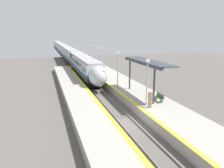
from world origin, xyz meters
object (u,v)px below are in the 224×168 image
object	(u,v)px
platform_bench	(159,97)
railway_signal	(71,62)
person_waiting	(150,99)
lamppost_near	(147,81)
lamppost_far	(101,60)
lamppost_mid	(118,68)
lamppost_farthest	(90,55)
train	(65,51)

from	to	relation	value
platform_bench	railway_signal	size ratio (longest dim) A/B	0.37
person_waiting	lamppost_near	bearing A→B (deg)	-149.63
lamppost_far	person_waiting	bearing A→B (deg)	-87.97
platform_bench	person_waiting	distance (m)	2.53
lamppost_mid	railway_signal	bearing A→B (deg)	104.38
platform_bench	lamppost_far	distance (m)	15.79
person_waiting	lamppost_mid	bearing A→B (deg)	94.13
platform_bench	lamppost_near	xyz separation A→B (m)	(-2.54, -1.91, 2.38)
lamppost_farthest	platform_bench	bearing A→B (deg)	-83.97
lamppost_farthest	train	bearing A→B (deg)	94.15
lamppost_near	train	bearing A→B (deg)	92.23
platform_bench	person_waiting	world-z (taller)	person_waiting
person_waiting	railway_signal	world-z (taller)	railway_signal
lamppost_near	lamppost_far	size ratio (longest dim) A/B	1.00
lamppost_far	railway_signal	bearing A→B (deg)	118.80
person_waiting	lamppost_near	distance (m)	2.04
lamppost_far	lamppost_farthest	distance (m)	8.65
train	platform_bench	world-z (taller)	train
lamppost_near	lamppost_far	xyz separation A→B (m)	(0.00, 17.31, 0.00)
person_waiting	lamppost_mid	size ratio (longest dim) A/B	0.36
lamppost_far	platform_bench	bearing A→B (deg)	-80.63
railway_signal	lamppost_mid	bearing A→B (deg)	-75.62
person_waiting	lamppost_far	distance (m)	17.07
platform_bench	lamppost_near	distance (m)	3.97
lamppost_far	lamppost_mid	bearing A→B (deg)	-90.00
lamppost_near	lamppost_mid	xyz separation A→B (m)	(0.00, 8.65, 0.00)
platform_bench	person_waiting	size ratio (longest dim) A/B	0.88
person_waiting	lamppost_near	size ratio (longest dim) A/B	0.36
lamppost_near	lamppost_far	bearing A→B (deg)	90.00
lamppost_far	lamppost_farthest	size ratio (longest dim) A/B	1.00
lamppost_farthest	lamppost_far	bearing A→B (deg)	-90.00
railway_signal	person_waiting	bearing A→B (deg)	-79.02
railway_signal	lamppost_near	xyz separation A→B (m)	(4.16, -24.86, 1.21)
platform_bench	train	bearing A→B (deg)	94.99
railway_signal	lamppost_near	bearing A→B (deg)	-80.51
lamppost_far	lamppost_farthest	world-z (taller)	same
person_waiting	lamppost_far	xyz separation A→B (m)	(-0.60, 16.95, 1.92)
person_waiting	lamppost_near	xyz separation A→B (m)	(-0.60, -0.35, 1.92)
train	railway_signal	world-z (taller)	railway_signal
person_waiting	railway_signal	bearing A→B (deg)	100.98
railway_signal	lamppost_farthest	distance (m)	4.46
person_waiting	lamppost_farthest	size ratio (longest dim) A/B	0.36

